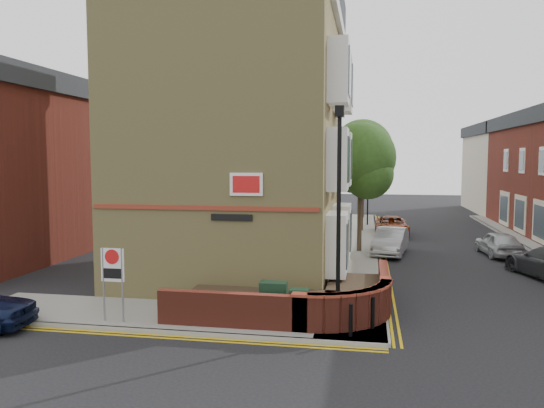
{
  "coord_description": "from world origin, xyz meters",
  "views": [
    {
      "loc": [
        2.41,
        -13.86,
        4.98
      ],
      "look_at": [
        -0.84,
        4.0,
        3.4
      ],
      "focal_mm": 35.0,
      "sensor_mm": 36.0,
      "label": 1
    }
  ],
  "objects_px": {
    "silver_car_near": "(391,241)",
    "zone_sign": "(113,271)",
    "lamppost": "(339,216)",
    "utility_cabinet_large": "(273,302)"
  },
  "relations": [
    {
      "from": "silver_car_near",
      "to": "zone_sign",
      "type": "bearing_deg",
      "value": -112.89
    },
    {
      "from": "lamppost",
      "to": "utility_cabinet_large",
      "type": "distance_m",
      "value": 3.24
    },
    {
      "from": "lamppost",
      "to": "silver_car_near",
      "type": "bearing_deg",
      "value": 81.01
    },
    {
      "from": "lamppost",
      "to": "silver_car_near",
      "type": "xyz_separation_m",
      "value": [
        2.0,
        12.65,
        -2.66
      ]
    },
    {
      "from": "utility_cabinet_large",
      "to": "lamppost",
      "type": "bearing_deg",
      "value": -3.01
    },
    {
      "from": "lamppost",
      "to": "silver_car_near",
      "type": "distance_m",
      "value": 13.08
    },
    {
      "from": "zone_sign",
      "to": "utility_cabinet_large",
      "type": "bearing_deg",
      "value": 9.69
    },
    {
      "from": "zone_sign",
      "to": "silver_car_near",
      "type": "relative_size",
      "value": 0.53
    },
    {
      "from": "lamppost",
      "to": "utility_cabinet_large",
      "type": "relative_size",
      "value": 5.25
    },
    {
      "from": "utility_cabinet_large",
      "to": "silver_car_near",
      "type": "bearing_deg",
      "value": 72.73
    }
  ]
}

